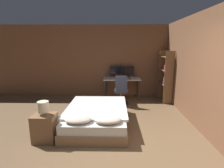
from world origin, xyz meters
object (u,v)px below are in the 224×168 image
nightstand (45,128)px  bookshelf (166,74)px  office_chair (121,93)px  bed (97,116)px  monitor_right (128,71)px  computer_mouse (130,79)px  monitor_left (116,71)px  desk (122,81)px  keyboard (122,79)px  bedside_lamp (43,107)px

nightstand → bookshelf: (3.21, 2.73, 0.69)m
office_chair → bookshelf: bookshelf is taller
bed → office_chair: bearing=67.9°
monitor_right → office_chair: monitor_right is taller
nightstand → computer_mouse: 3.46m
monitor_left → bookshelf: bearing=-16.9°
bed → nightstand: bearing=-144.2°
monitor_right → nightstand: bearing=-120.6°
bed → desk: (0.70, 2.31, 0.43)m
monitor_right → keyboard: monitor_right is taller
bed → monitor_right: monitor_right is taller
keyboard → bedside_lamp: bearing=-121.2°
monitor_left → office_chair: (0.18, -0.95, -0.61)m
monitor_right → bookshelf: (1.28, -0.53, -0.03)m
bedside_lamp → monitor_right: 3.80m
monitor_right → bedside_lamp: bearing=-120.6°
nightstand → bookshelf: 4.27m
bed → office_chair: (0.64, 1.59, 0.16)m
bed → office_chair: size_ratio=2.01×
desk → keyboard: bearing=-90.0°
nightstand → monitor_right: (1.93, 3.26, 0.72)m
bed → keyboard: bearing=71.4°
bed → monitor_left: bearing=79.7°
bedside_lamp → office_chair: office_chair is taller
bedside_lamp → monitor_left: monitor_left is taller
bedside_lamp → office_chair: 2.85m
monitor_left → office_chair: monitor_left is taller
bed → monitor_left: size_ratio=4.46×
bedside_lamp → monitor_right: monitor_right is taller
keyboard → computer_mouse: (0.28, 0.00, 0.01)m
monitor_left → keyboard: (0.24, -0.46, -0.23)m
bookshelf → monitor_right: bearing=157.5°
keyboard → computer_mouse: bearing=0.0°
desk → computer_mouse: 0.38m
keyboard → monitor_left: bearing=117.0°
bedside_lamp → monitor_right: size_ratio=0.62×
bedside_lamp → keyboard: bearing=58.8°
bed → computer_mouse: bearing=64.8°
monitor_left → computer_mouse: monitor_left is taller
bedside_lamp → computer_mouse: 3.42m
bed → computer_mouse: size_ratio=28.51×
nightstand → monitor_left: (1.46, 3.26, 0.72)m
desk → office_chair: size_ratio=1.34×
desk → monitor_right: size_ratio=2.98×
bookshelf → nightstand: bearing=-139.7°
monitor_left → desk: bearing=-44.7°
keyboard → bookshelf: bookshelf is taller
monitor_left → office_chair: size_ratio=0.45×
monitor_right → monitor_left: bearing=180.0°
bookshelf → bedside_lamp: bearing=-139.7°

